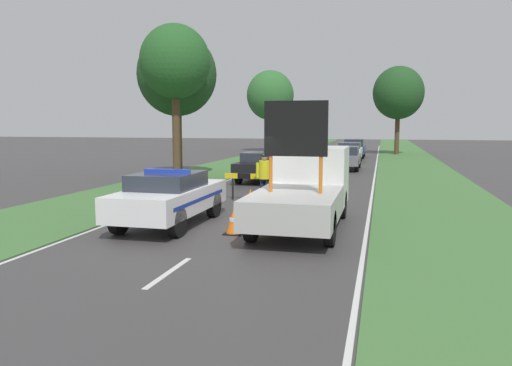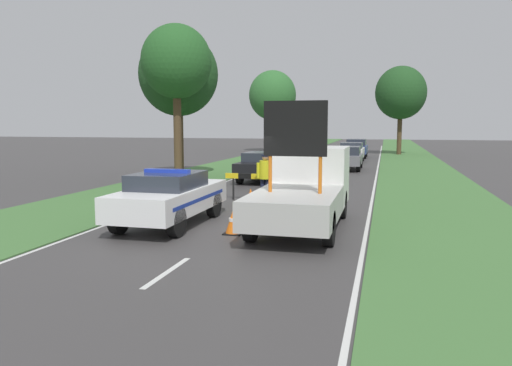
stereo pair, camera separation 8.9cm
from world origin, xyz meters
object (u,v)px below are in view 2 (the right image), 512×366
Objects in this scene: traffic_cone_centre_front at (233,222)px; roadside_tree_mid_left at (178,75)px; queued_car_sedan_black at (262,165)px; roadside_tree_near_right at (401,93)px; queued_car_hatch_blue at (356,148)px; roadside_tree_mid_right at (272,95)px; work_truck at (305,187)px; traffic_cone_near_police at (251,198)px; police_officer at (265,174)px; roadside_tree_near_left at (176,63)px; police_car at (170,196)px; queued_car_van_white at (352,152)px; queued_car_suv_grey at (347,157)px; road_barrier at (264,179)px; pedestrian_civilian at (294,177)px.

traffic_cone_centre_front is 0.09× the size of roadside_tree_mid_left.
roadside_tree_near_right reaches higher than queued_car_sedan_black.
roadside_tree_mid_right reaches higher than queued_car_hatch_blue.
work_truck is 3.16m from traffic_cone_near_police.
queued_car_sedan_black is 0.58× the size of roadside_tree_mid_right.
roadside_tree_mid_left is at bearing -7.89° from queued_car_sedan_black.
queued_car_hatch_blue is at bearing -93.16° from work_truck.
police_officer is (-1.96, 3.42, -0.03)m from work_truck.
police_officer is 0.24× the size of roadside_tree_near_left.
queued_car_sedan_black is at bearing 101.03° from traffic_cone_near_police.
police_car is 11.16m from queued_car_sedan_black.
queued_car_van_white is at bearing -109.33° from roadside_tree_near_right.
roadside_tree_mid_right is at bearing 101.14° from traffic_cone_centre_front.
roadside_tree_mid_left reaches higher than traffic_cone_centre_front.
queued_car_hatch_blue is (3.45, 29.61, 0.00)m from police_car.
queued_car_van_white is at bearing 57.30° from roadside_tree_mid_left.
queued_car_suv_grey is 20.68m from roadside_tree_mid_right.
queued_car_suv_grey is 6.15m from queued_car_van_white.
traffic_cone_near_police is at bearing 101.03° from queued_car_sedan_black.
roadside_tree_mid_right reaches higher than work_truck.
roadside_tree_near_left is 0.93× the size of roadside_tree_near_right.
roadside_tree_mid_left reaches higher than road_barrier.
road_barrier is 0.39× the size of roadside_tree_mid_left.
police_officer is 0.42× the size of queued_car_hatch_blue.
traffic_cone_centre_front is (0.58, -3.85, -0.01)m from traffic_cone_near_police.
police_officer is 0.41× the size of queued_car_suv_grey.
roadside_tree_mid_left reaches higher than queued_car_sedan_black.
road_barrier is at bearing 85.57° from queued_car_hatch_blue.
traffic_cone_centre_front is (0.38, -5.08, -0.71)m from police_officer.
work_truck is 1.35× the size of queued_car_suv_grey.
traffic_cone_near_police is at bearing -99.92° from roadside_tree_near_right.
roadside_tree_near_left reaches higher than police_officer.
police_car reaches higher than queued_car_van_white.
pedestrian_civilian is at bearing 87.97° from queued_car_van_white.
roadside_tree_mid_right is (-12.24, 1.70, 0.04)m from roadside_tree_near_right.
road_barrier is at bearing -65.19° from work_truck.
queued_car_sedan_black is (-3.71, 10.18, -0.30)m from work_truck.
work_truck reaches higher than queued_car_hatch_blue.
roadside_tree_near_right is (3.36, 33.72, 4.50)m from work_truck.
queued_car_van_white is (1.34, 25.14, 0.45)m from traffic_cone_centre_front.
queued_car_sedan_black is (-2.14, 11.83, 0.44)m from traffic_cone_centre_front.
queued_car_hatch_blue is at bearing -89.62° from queued_car_suv_grey.
road_barrier is 0.37× the size of roadside_tree_near_right.
queued_car_hatch_blue is at bearing 70.43° from roadside_tree_near_left.
work_truck reaches higher than road_barrier.
roadside_tree_near_left is 27.57m from roadside_tree_near_right.
roadside_tree_near_right reaches higher than queued_car_suv_grey.
roadside_tree_near_left is 0.92× the size of roadside_tree_mid_right.
road_barrier is 8.42m from roadside_tree_near_left.
roadside_tree_mid_right is (-6.92, 32.00, 4.57)m from police_officer.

